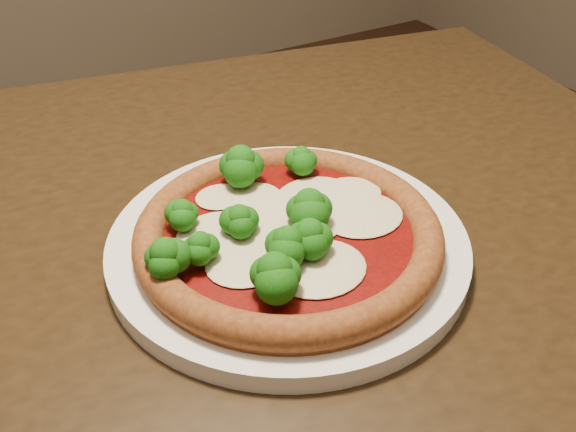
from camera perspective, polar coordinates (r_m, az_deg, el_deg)
dining_table at (r=0.69m, az=-7.53°, el=-8.02°), size 1.23×0.98×0.75m
plate at (r=0.58m, az=0.00°, el=-2.48°), size 0.32×0.32×0.02m
pizza at (r=0.56m, az=-0.38°, el=-1.32°), size 0.27×0.27×0.06m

